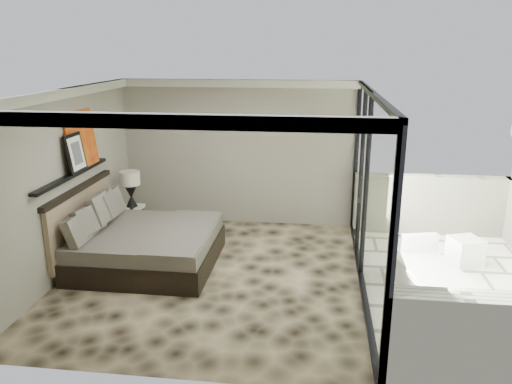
# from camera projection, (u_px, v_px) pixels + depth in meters

# --- Properties ---
(floor) EXTENTS (5.00, 5.00, 0.00)m
(floor) POSITION_uv_depth(u_px,v_px,m) (213.00, 275.00, 7.68)
(floor) COLOR black
(floor) RESTS_ON ground
(ceiling) EXTENTS (4.50, 5.00, 0.02)m
(ceiling) POSITION_uv_depth(u_px,v_px,m) (208.00, 91.00, 6.89)
(ceiling) COLOR silver
(ceiling) RESTS_ON back_wall
(back_wall) EXTENTS (4.50, 0.02, 2.80)m
(back_wall) POSITION_uv_depth(u_px,v_px,m) (238.00, 153.00, 9.65)
(back_wall) COLOR gray
(back_wall) RESTS_ON floor
(left_wall) EXTENTS (0.02, 5.00, 2.80)m
(left_wall) POSITION_uv_depth(u_px,v_px,m) (66.00, 183.00, 7.55)
(left_wall) COLOR gray
(left_wall) RESTS_ON floor
(glass_wall) EXTENTS (0.08, 5.00, 2.80)m
(glass_wall) POSITION_uv_depth(u_px,v_px,m) (368.00, 194.00, 7.01)
(glass_wall) COLOR white
(glass_wall) RESTS_ON floor
(terrace_slab) EXTENTS (3.00, 5.00, 0.12)m
(terrace_slab) POSITION_uv_depth(u_px,v_px,m) (466.00, 293.00, 7.24)
(terrace_slab) COLOR silver
(terrace_slab) RESTS_ON ground
(picture_ledge) EXTENTS (0.12, 2.20, 0.05)m
(picture_ledge) POSITION_uv_depth(u_px,v_px,m) (72.00, 175.00, 7.61)
(picture_ledge) COLOR black
(picture_ledge) RESTS_ON left_wall
(bed) EXTENTS (2.18, 2.11, 1.21)m
(bed) POSITION_uv_depth(u_px,v_px,m) (141.00, 243.00, 7.99)
(bed) COLOR black
(bed) RESTS_ON floor
(nightstand) EXTENTS (0.59, 0.59, 0.48)m
(nightstand) POSITION_uv_depth(u_px,v_px,m) (129.00, 221.00, 9.35)
(nightstand) COLOR black
(nightstand) RESTS_ON floor
(table_lamp) EXTENTS (0.37, 0.37, 0.67)m
(table_lamp) POSITION_uv_depth(u_px,v_px,m) (130.00, 184.00, 9.19)
(table_lamp) COLOR black
(table_lamp) RESTS_ON nightstand
(abstract_canvas) EXTENTS (0.13, 0.90, 0.90)m
(abstract_canvas) POSITION_uv_depth(u_px,v_px,m) (81.00, 139.00, 7.88)
(abstract_canvas) COLOR #A8200E
(abstract_canvas) RESTS_ON picture_ledge
(framed_print) EXTENTS (0.11, 0.50, 0.60)m
(framed_print) POSITION_uv_depth(u_px,v_px,m) (75.00, 153.00, 7.60)
(framed_print) COLOR black
(framed_print) RESTS_ON picture_ledge
(ottoman) EXTENTS (0.57, 0.57, 0.45)m
(ottoman) POSITION_uv_depth(u_px,v_px,m) (465.00, 251.00, 8.01)
(ottoman) COLOR silver
(ottoman) RESTS_ON terrace_slab
(lounger) EXTENTS (1.15, 1.70, 0.61)m
(lounger) POSITION_uv_depth(u_px,v_px,m) (432.00, 279.00, 7.14)
(lounger) COLOR silver
(lounger) RESTS_ON terrace_slab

